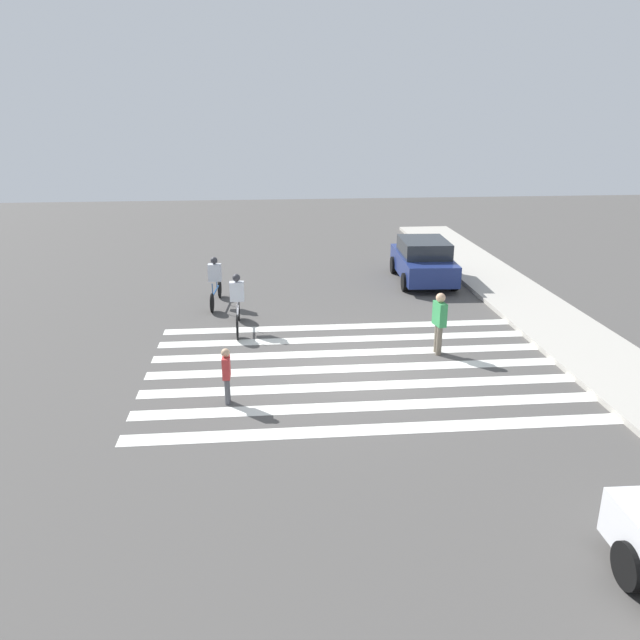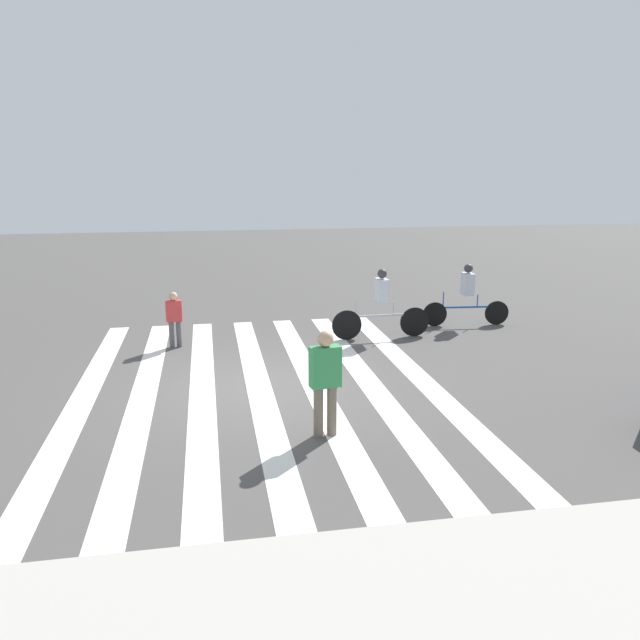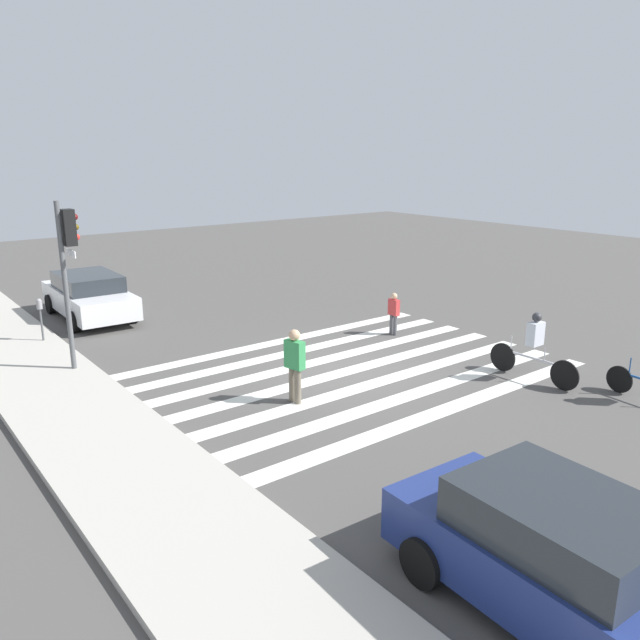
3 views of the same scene
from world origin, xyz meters
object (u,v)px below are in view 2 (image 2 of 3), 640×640
Objects in this scene: pedestrian_adult_tall_backpack at (325,377)px; pedestrian_child_with_backpack at (174,316)px; cyclist_far_lane at (467,292)px; cyclist_near_curb at (381,302)px.

pedestrian_adult_tall_backpack is 5.79m from pedestrian_child_with_backpack.
pedestrian_child_with_backpack is 0.56× the size of cyclist_far_lane.
cyclist_near_curb reaches higher than pedestrian_adult_tall_backpack.
cyclist_near_curb is at bearing 0.32° from pedestrian_child_with_backpack.
pedestrian_adult_tall_backpack reaches higher than cyclist_far_lane.
cyclist_near_curb reaches higher than cyclist_far_lane.
cyclist_near_curb is at bearing -124.61° from pedestrian_adult_tall_backpack.
pedestrian_child_with_backpack is at bearing -76.01° from pedestrian_adult_tall_backpack.
cyclist_near_curb is (-2.33, -5.19, -0.05)m from pedestrian_adult_tall_backpack.
cyclist_far_lane is 2.58m from cyclist_near_curb.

